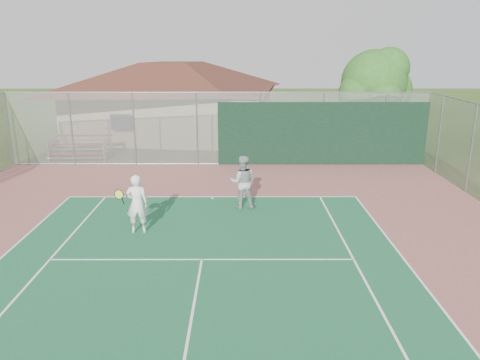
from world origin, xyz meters
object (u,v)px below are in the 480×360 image
Objects in this scene: bleachers at (81,147)px; tree at (376,85)px; clubhouse at (173,92)px; player_grey_back at (243,183)px; player_white_front at (137,204)px.

bleachers is 0.54× the size of tree.
player_grey_back is (4.24, -13.79, -1.85)m from clubhouse.
tree is at bearing -137.53° from player_white_front.
clubhouse is 7.53m from bleachers.
clubhouse is 12.31m from tree.
bleachers is 11.46m from player_grey_back.
player_white_front is 0.98× the size of player_grey_back.
clubhouse is 7.30× the size of player_grey_back.
bleachers is (-4.08, -5.92, -2.22)m from clubhouse.
player_white_front reaches higher than bleachers.
tree reaches higher than player_white_front.
tree is 11.45m from player_grey_back.
clubhouse is 16.23m from player_white_front.
player_grey_back reaches higher than bleachers.
tree is 3.01× the size of player_white_front.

